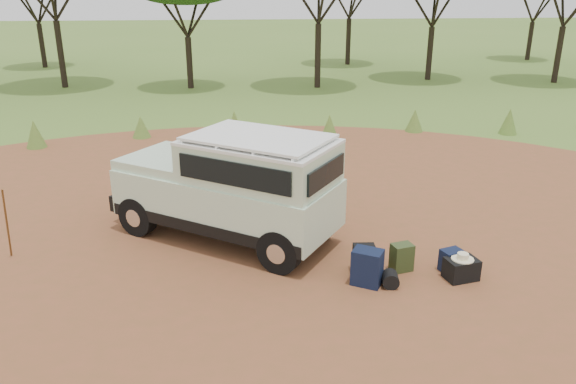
{
  "coord_description": "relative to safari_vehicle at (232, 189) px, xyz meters",
  "views": [
    {
      "loc": [
        -0.01,
        -8.79,
        4.72
      ],
      "look_at": [
        0.96,
        1.08,
        1.0
      ],
      "focal_mm": 35.0,
      "sensor_mm": 36.0,
      "label": 1
    }
  ],
  "objects": [
    {
      "name": "ground",
      "position": [
        0.08,
        -1.27,
        -1.04
      ],
      "size": [
        140.0,
        140.0,
        0.0
      ],
      "primitive_type": "plane",
      "color": "#55782A",
      "rests_on": "ground"
    },
    {
      "name": "backpack_navy",
      "position": [
        2.18,
        -2.01,
        -0.73
      ],
      "size": [
        0.58,
        0.53,
        0.62
      ],
      "primitive_type": "cube",
      "rotation": [
        0.0,
        0.0,
        -0.52
      ],
      "color": "#101934",
      "rests_on": "ground"
    },
    {
      "name": "walking_staff",
      "position": [
        -4.01,
        -0.48,
        -0.35
      ],
      "size": [
        0.2,
        0.28,
        1.38
      ],
      "primitive_type": "cylinder",
      "rotation": [
        0.2,
        0.0,
        0.58
      ],
      "color": "brown",
      "rests_on": "ground"
    },
    {
      "name": "stuff_sack",
      "position": [
        2.54,
        -2.14,
        -0.9
      ],
      "size": [
        0.31,
        0.31,
        0.28
      ],
      "primitive_type": "cylinder",
      "rotation": [
        1.57,
        0.0,
        -0.14
      ],
      "color": "black",
      "rests_on": "ground"
    },
    {
      "name": "safari_hat",
      "position": [
        3.8,
        -2.0,
        -0.62
      ],
      "size": [
        0.37,
        0.37,
        0.11
      ],
      "color": "beige",
      "rests_on": "hard_case"
    },
    {
      "name": "grass_fringe",
      "position": [
        0.2,
        7.4,
        -0.63
      ],
      "size": [
        36.6,
        1.6,
        0.9
      ],
      "color": "#55782A",
      "rests_on": "ground"
    },
    {
      "name": "duffel_navy",
      "position": [
        3.74,
        -1.71,
        -0.84
      ],
      "size": [
        0.42,
        0.37,
        0.4
      ],
      "primitive_type": "cube",
      "rotation": [
        0.0,
        0.0,
        0.32
      ],
      "color": "#101934",
      "rests_on": "ground"
    },
    {
      "name": "backpack_olive",
      "position": [
        2.89,
        -1.6,
        -0.79
      ],
      "size": [
        0.41,
        0.34,
        0.5
      ],
      "primitive_type": "cube",
      "rotation": [
        0.0,
        0.0,
        0.25
      ],
      "color": "#394821",
      "rests_on": "ground"
    },
    {
      "name": "safari_vehicle",
      "position": [
        0.0,
        0.0,
        0.0
      ],
      "size": [
        4.59,
        3.89,
        2.15
      ],
      "rotation": [
        0.0,
        0.0,
        -0.6
      ],
      "color": "beige",
      "rests_on": "ground"
    },
    {
      "name": "hard_case",
      "position": [
        3.8,
        -2.0,
        -0.85
      ],
      "size": [
        0.59,
        0.48,
        0.37
      ],
      "primitive_type": "cube",
      "rotation": [
        0.0,
        0.0,
        0.21
      ],
      "color": "black",
      "rests_on": "ground"
    },
    {
      "name": "dirt_clearing",
      "position": [
        0.08,
        -1.27,
        -1.03
      ],
      "size": [
        23.0,
        23.0,
        0.01
      ],
      "primitive_type": "cylinder",
      "color": "brown",
      "rests_on": "ground"
    },
    {
      "name": "backpack_black",
      "position": [
        2.22,
        -1.59,
        -0.79
      ],
      "size": [
        0.38,
        0.29,
        0.5
      ],
      "primitive_type": "cube",
      "rotation": [
        0.0,
        0.0,
        -0.05
      ],
      "color": "black",
      "rests_on": "ground"
    }
  ]
}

